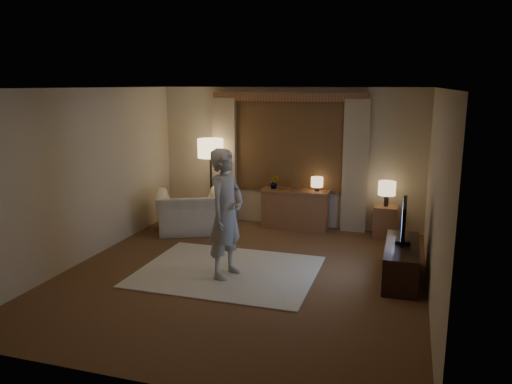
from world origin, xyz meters
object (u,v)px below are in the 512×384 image
at_px(armchair, 190,212).
at_px(tv_stand, 401,262).
at_px(sideboard, 295,210).
at_px(side_table, 385,222).
at_px(person, 226,214).

height_order(armchair, tv_stand, armchair).
bearing_deg(sideboard, side_table, -1.75).
height_order(sideboard, person, person).
bearing_deg(side_table, tv_stand, -80.69).
height_order(sideboard, tv_stand, sideboard).
xyz_separation_m(side_table, person, (-2.02, -2.58, 0.64)).
xyz_separation_m(side_table, tv_stand, (0.32, -1.96, -0.03)).
distance_m(sideboard, person, 2.72).
bearing_deg(tv_stand, armchair, 162.06).
height_order(tv_stand, person, person).
bearing_deg(armchair, side_table, 167.09).
xyz_separation_m(tv_stand, person, (-2.34, -0.62, 0.67)).
bearing_deg(tv_stand, side_table, 99.31).
distance_m(sideboard, armchair, 1.95).
xyz_separation_m(sideboard, person, (-0.38, -2.63, 0.57)).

